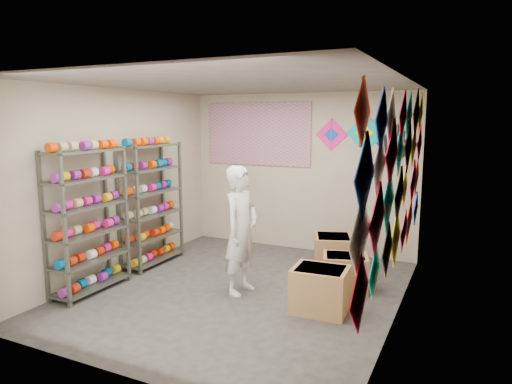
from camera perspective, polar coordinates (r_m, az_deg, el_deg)
The scene contains 12 objects.
ground at distance 6.23m, azimuth -2.07°, elevation -12.24°, with size 4.50×4.50×0.00m, color #2C2926.
room_walls at distance 5.83m, azimuth -2.16°, elevation 2.99°, with size 4.50×4.50×4.50m.
shelf_rack_front at distance 6.33m, azimuth -20.29°, elevation -3.45°, with size 0.40×1.10×1.90m, color #4C5147.
shelf_rack_back at distance 7.28m, azimuth -12.95°, elevation -1.53°, with size 0.40×1.10×1.90m, color #4C5147.
string_spools at distance 6.77m, azimuth -16.40°, elevation -1.64°, with size 0.12×2.36×0.12m.
kite_wall_display at distance 5.18m, azimuth 17.39°, elevation 1.69°, with size 0.06×4.25×2.09m.
back_wall_kites at distance 7.54m, azimuth 13.69°, elevation 6.65°, with size 1.63×0.02×0.78m.
poster at distance 8.15m, azimuth 0.16°, elevation 7.26°, with size 2.00×0.01×1.10m, color #6652B2.
shopkeeper at distance 5.94m, azimuth -1.87°, elevation -4.79°, with size 0.45×0.65×1.68m, color silver.
carton_a at distance 5.58m, azimuth 8.02°, elevation -12.00°, with size 0.64×0.53×0.53m, color #9F6A45.
carton_b at distance 6.30m, azimuth 11.06°, elevation -9.84°, with size 0.58×0.48×0.48m, color #9F6A45.
carton_c at distance 7.07m, azimuth 9.60°, elevation -7.49°, with size 0.54×0.60×0.52m, color #9F6A45.
Camera 1 is at (2.70, -5.13, 2.27)m, focal length 32.00 mm.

